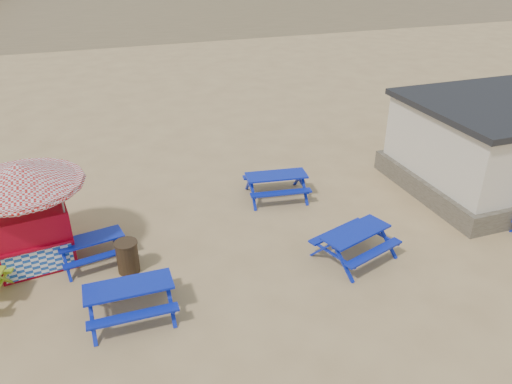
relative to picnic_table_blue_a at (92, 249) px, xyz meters
name	(u,v)px	position (x,y,z in m)	size (l,w,h in m)	color
ground	(236,252)	(3.86, -0.93, -0.37)	(400.00, 400.00, 0.00)	tan
wet_sand	(100,7)	(3.86, 54.07, -0.36)	(400.00, 400.00, 0.00)	olive
picnic_table_blue_a	(92,249)	(0.00, 0.00, 0.00)	(1.98, 1.70, 0.73)	#040EA6
picnic_table_blue_b	(276,186)	(6.17, 1.79, 0.06)	(2.26, 1.92, 0.86)	#040EA6
picnic_table_blue_d	(130,300)	(0.74, -2.60, 0.06)	(2.06, 1.67, 0.86)	#040EA6
picnic_table_blue_e	(355,244)	(6.93, -2.26, 0.06)	(2.46, 2.20, 0.86)	#040EA6
ice_cream_kiosk	(25,201)	(-1.46, 0.62, 1.47)	(3.65, 3.65, 2.92)	maroon
litter_bin	(127,257)	(0.88, -0.82, 0.10)	(0.62, 0.62, 0.91)	#362916
amenity_block	(512,143)	(14.36, 0.07, 1.20)	(7.40, 5.40, 3.15)	#665B4C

